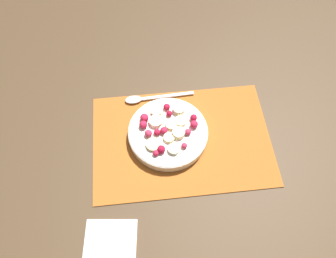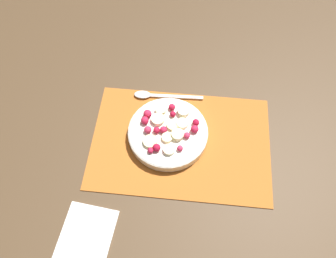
{
  "view_description": "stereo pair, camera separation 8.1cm",
  "coord_description": "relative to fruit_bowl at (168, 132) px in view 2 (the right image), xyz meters",
  "views": [
    {
      "loc": [
        -0.08,
        -0.38,
        0.75
      ],
      "look_at": [
        -0.03,
        0.01,
        0.04
      ],
      "focal_mm": 35.0,
      "sensor_mm": 36.0,
      "label": 1
    },
    {
      "loc": [
        0.01,
        -0.38,
        0.75
      ],
      "look_at": [
        -0.03,
        0.01,
        0.04
      ],
      "focal_mm": 35.0,
      "sensor_mm": 36.0,
      "label": 2
    }
  ],
  "objects": [
    {
      "name": "ground_plane",
      "position": [
        0.03,
        -0.01,
        -0.02
      ],
      "size": [
        3.0,
        3.0,
        0.0
      ],
      "primitive_type": "plane",
      "color": "#4C3823"
    },
    {
      "name": "napkin",
      "position": [
        -0.16,
        -0.27,
        -0.02
      ],
      "size": [
        0.13,
        0.16,
        0.01
      ],
      "color": "white",
      "rests_on": "ground_plane"
    },
    {
      "name": "fruit_bowl",
      "position": [
        0.0,
        0.0,
        0.0
      ],
      "size": [
        0.2,
        0.2,
        0.05
      ],
      "color": "silver",
      "rests_on": "placemat"
    },
    {
      "name": "placemat",
      "position": [
        0.03,
        -0.01,
        -0.02
      ],
      "size": [
        0.45,
        0.3,
        0.01
      ],
      "color": "#B26023",
      "rests_on": "ground_plane"
    },
    {
      "name": "spoon",
      "position": [
        -0.05,
        0.12,
        -0.01
      ],
      "size": [
        0.19,
        0.03,
        0.01
      ],
      "rotation": [
        0.0,
        0.0,
        3.18
      ],
      "color": "silver",
      "rests_on": "placemat"
    }
  ]
}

